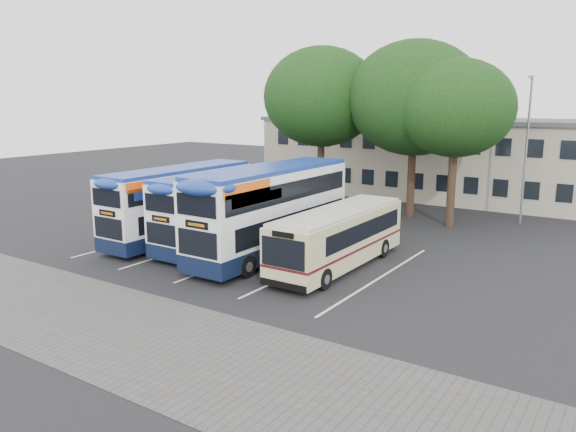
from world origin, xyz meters
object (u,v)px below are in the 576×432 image
(tree_right, at_px, (456,108))
(bus_single, at_px, (339,234))
(lamp_post, at_px, (527,142))
(tree_left, at_px, (322,97))
(bus_dd_left, at_px, (180,200))
(bus_dd_right, at_px, (272,207))
(bus_dd_mid, at_px, (228,205))
(tree_mid, at_px, (415,98))

(tree_right, bearing_deg, bus_single, -97.90)
(lamp_post, bearing_deg, tree_left, -169.79)
(tree_right, bearing_deg, bus_dd_left, -134.16)
(lamp_post, distance_m, tree_right, 5.12)
(lamp_post, height_order, bus_dd_left, lamp_post)
(tree_right, xyz_separation_m, bus_single, (-1.57, -11.31, -5.59))
(bus_dd_left, relative_size, bus_single, 1.06)
(tree_left, distance_m, bus_dd_right, 14.04)
(bus_dd_left, bearing_deg, bus_dd_right, 1.86)
(bus_dd_mid, height_order, bus_single, bus_dd_mid)
(tree_right, relative_size, bus_dd_left, 1.04)
(bus_dd_mid, bearing_deg, bus_dd_left, -169.84)
(bus_dd_mid, xyz_separation_m, bus_single, (6.80, -0.20, -0.63))
(bus_dd_left, height_order, bus_dd_right, bus_dd_right)
(bus_dd_left, bearing_deg, tree_right, 45.84)
(bus_dd_left, distance_m, bus_dd_mid, 2.98)
(bus_dd_mid, bearing_deg, lamp_post, 50.27)
(tree_left, xyz_separation_m, bus_dd_right, (4.35, -12.23, -5.37))
(lamp_post, xyz_separation_m, bus_single, (-5.05, -14.46, -3.54))
(tree_left, xyz_separation_m, bus_dd_left, (-1.66, -12.42, -5.59))
(tree_mid, height_order, bus_dd_mid, tree_mid)
(bus_dd_left, relative_size, bus_dd_right, 0.91)
(tree_mid, xyz_separation_m, tree_right, (3.15, -1.46, -0.59))
(lamp_post, distance_m, tree_left, 13.62)
(tree_left, height_order, tree_mid, tree_mid)
(lamp_post, bearing_deg, bus_dd_left, -135.00)
(tree_right, bearing_deg, tree_mid, 155.12)
(tree_left, relative_size, tree_right, 1.12)
(tree_right, bearing_deg, lamp_post, 42.09)
(tree_left, bearing_deg, tree_mid, 5.96)
(bus_dd_right, bearing_deg, tree_right, 65.15)
(bus_single, bearing_deg, bus_dd_left, -178.07)
(bus_single, bearing_deg, tree_mid, 97.05)
(bus_dd_right, distance_m, bus_single, 3.84)
(tree_mid, height_order, tree_right, tree_mid)
(lamp_post, height_order, bus_dd_right, lamp_post)
(bus_dd_mid, relative_size, bus_single, 1.04)
(bus_dd_left, bearing_deg, tree_mid, 58.10)
(bus_single, bearing_deg, lamp_post, 70.74)
(tree_right, bearing_deg, tree_left, 175.36)
(tree_mid, distance_m, bus_single, 14.28)
(bus_dd_mid, xyz_separation_m, bus_dd_right, (3.07, -0.33, 0.27))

